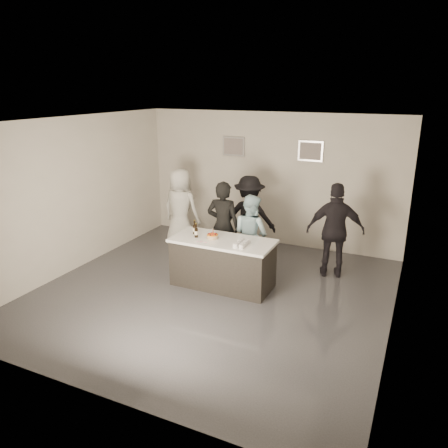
# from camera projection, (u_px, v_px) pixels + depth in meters

# --- Properties ---
(floor) EXTENTS (6.00, 6.00, 0.00)m
(floor) POSITION_uv_depth(u_px,v_px,m) (212.00, 293.00, 7.80)
(floor) COLOR #3D3D42
(floor) RESTS_ON ground
(ceiling) EXTENTS (6.00, 6.00, 0.00)m
(ceiling) POSITION_uv_depth(u_px,v_px,m) (211.00, 121.00, 6.89)
(ceiling) COLOR white
(wall_back) EXTENTS (6.00, 0.04, 3.00)m
(wall_back) POSITION_uv_depth(u_px,v_px,m) (270.00, 179.00, 9.94)
(wall_back) COLOR beige
(wall_back) RESTS_ON ground
(wall_front) EXTENTS (6.00, 0.04, 3.00)m
(wall_front) POSITION_uv_depth(u_px,v_px,m) (89.00, 282.00, 4.76)
(wall_front) COLOR beige
(wall_front) RESTS_ON ground
(wall_left) EXTENTS (0.04, 6.00, 3.00)m
(wall_left) POSITION_uv_depth(u_px,v_px,m) (75.00, 194.00, 8.55)
(wall_left) COLOR beige
(wall_left) RESTS_ON ground
(wall_right) EXTENTS (0.04, 6.00, 3.00)m
(wall_right) POSITION_uv_depth(u_px,v_px,m) (402.00, 237.00, 6.14)
(wall_right) COLOR beige
(wall_right) RESTS_ON ground
(picture_left) EXTENTS (0.54, 0.04, 0.44)m
(picture_left) POSITION_uv_depth(u_px,v_px,m) (234.00, 146.00, 10.06)
(picture_left) COLOR #B2B2B7
(picture_left) RESTS_ON wall_back
(picture_right) EXTENTS (0.54, 0.04, 0.44)m
(picture_right) POSITION_uv_depth(u_px,v_px,m) (311.00, 151.00, 9.34)
(picture_right) COLOR #B2B2B7
(picture_right) RESTS_ON wall_back
(bar_counter) EXTENTS (1.86, 0.86, 0.90)m
(bar_counter) POSITION_uv_depth(u_px,v_px,m) (223.00, 263.00, 7.97)
(bar_counter) COLOR white
(bar_counter) RESTS_ON ground
(cake) EXTENTS (0.20, 0.20, 0.07)m
(cake) POSITION_uv_depth(u_px,v_px,m) (212.00, 237.00, 7.87)
(cake) COLOR orange
(cake) RESTS_ON bar_counter
(beer_bottle_a) EXTENTS (0.07, 0.07, 0.26)m
(beer_bottle_a) POSITION_uv_depth(u_px,v_px,m) (195.00, 227.00, 8.09)
(beer_bottle_a) COLOR black
(beer_bottle_a) RESTS_ON bar_counter
(beer_bottle_b) EXTENTS (0.07, 0.07, 0.26)m
(beer_bottle_b) POSITION_uv_depth(u_px,v_px,m) (196.00, 230.00, 7.91)
(beer_bottle_b) COLOR black
(beer_bottle_b) RESTS_ON bar_counter
(tumbler_cluster) EXTENTS (0.19, 0.40, 0.08)m
(tumbler_cluster) POSITION_uv_depth(u_px,v_px,m) (242.00, 243.00, 7.54)
(tumbler_cluster) COLOR orange
(tumbler_cluster) RESTS_ON bar_counter
(candles) EXTENTS (0.24, 0.08, 0.01)m
(candles) POSITION_uv_depth(u_px,v_px,m) (201.00, 242.00, 7.72)
(candles) COLOR pink
(candles) RESTS_ON bar_counter
(person_main_black) EXTENTS (0.70, 0.50, 1.80)m
(person_main_black) POSITION_uv_depth(u_px,v_px,m) (223.00, 226.00, 8.58)
(person_main_black) COLOR black
(person_main_black) RESTS_ON ground
(person_main_blue) EXTENTS (0.93, 0.85, 1.56)m
(person_main_blue) POSITION_uv_depth(u_px,v_px,m) (251.00, 234.00, 8.52)
(person_main_blue) COLOR #AED6E3
(person_main_blue) RESTS_ON ground
(person_guest_left) EXTENTS (0.92, 0.63, 1.81)m
(person_guest_left) POSITION_uv_depth(u_px,v_px,m) (181.00, 209.00, 9.77)
(person_guest_left) COLOR silver
(person_guest_left) RESTS_ON ground
(person_guest_right) EXTENTS (1.16, 0.72, 1.84)m
(person_guest_right) POSITION_uv_depth(u_px,v_px,m) (335.00, 231.00, 8.26)
(person_guest_right) COLOR black
(person_guest_right) RESTS_ON ground
(person_guest_back) EXTENTS (1.24, 0.87, 1.76)m
(person_guest_back) POSITION_uv_depth(u_px,v_px,m) (249.00, 217.00, 9.26)
(person_guest_back) COLOR black
(person_guest_back) RESTS_ON ground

